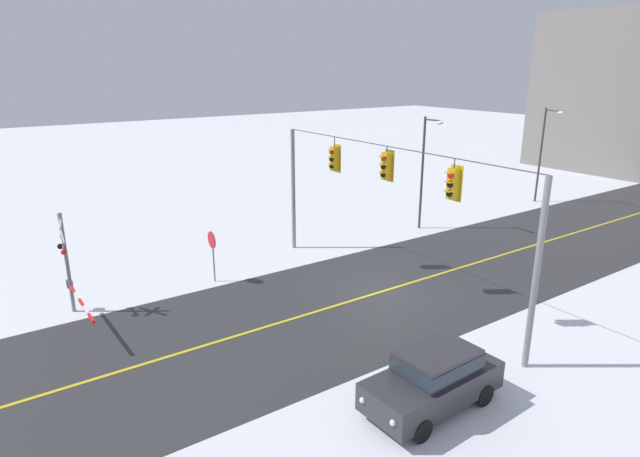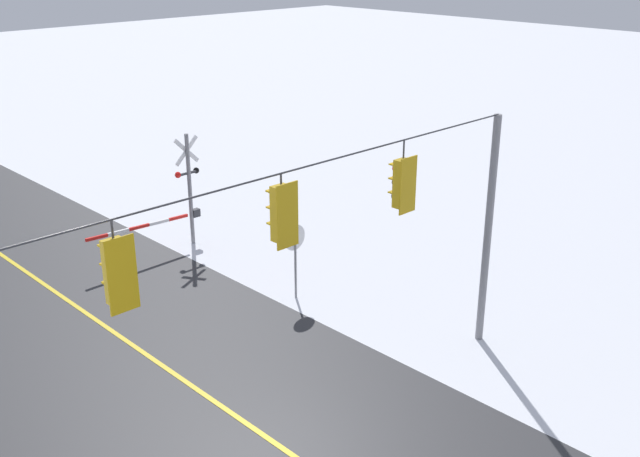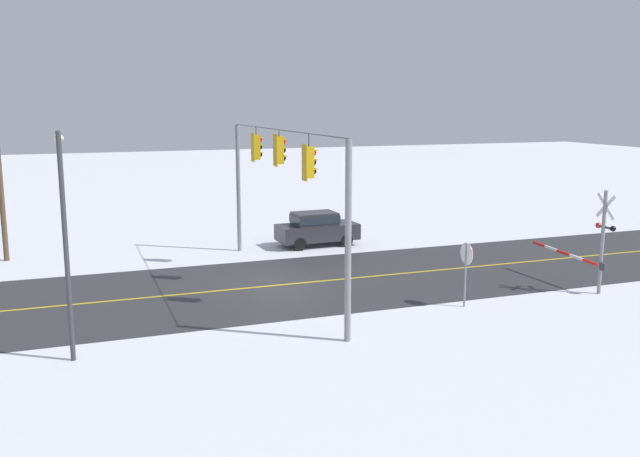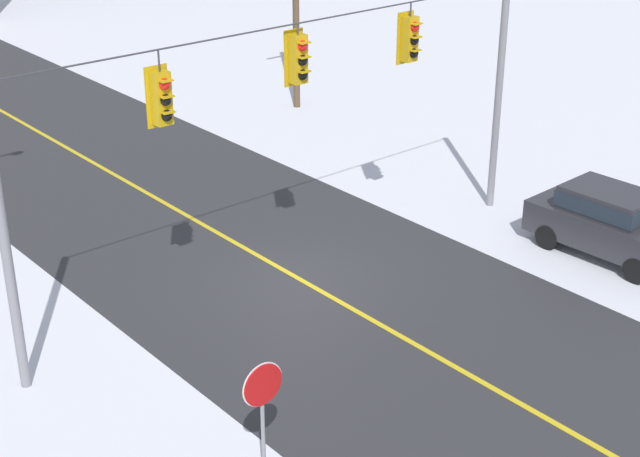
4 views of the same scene
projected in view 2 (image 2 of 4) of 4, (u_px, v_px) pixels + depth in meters
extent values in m
plane|color=white|center=(288.00, 452.00, 15.94)|extent=(160.00, 160.00, 0.00)
cylinder|color=gray|center=(488.00, 233.00, 19.36)|extent=(0.20, 0.20, 6.20)
cylinder|color=#38383D|center=(283.00, 173.00, 13.69)|extent=(14.00, 0.04, 0.04)
cylinder|color=#38383D|center=(404.00, 150.00, 16.01)|extent=(0.04, 0.04, 0.44)
cube|color=#C6990F|center=(402.00, 184.00, 16.28)|extent=(0.34, 0.28, 1.08)
cube|color=#C6990F|center=(408.00, 185.00, 16.18)|extent=(0.52, 0.03, 1.26)
sphere|color=red|center=(398.00, 168.00, 16.27)|extent=(0.24, 0.24, 0.24)
cube|color=#C6990F|center=(395.00, 164.00, 16.28)|extent=(0.26, 0.16, 0.03)
sphere|color=black|center=(397.00, 182.00, 16.38)|extent=(0.24, 0.24, 0.24)
cube|color=#C6990F|center=(395.00, 178.00, 16.40)|extent=(0.26, 0.16, 0.03)
sphere|color=black|center=(397.00, 196.00, 16.50)|extent=(0.24, 0.24, 0.24)
cube|color=#C6990F|center=(394.00, 192.00, 16.52)|extent=(0.26, 0.16, 0.03)
cylinder|color=#38383D|center=(281.00, 180.00, 13.71)|extent=(0.04, 0.04, 0.24)
cube|color=#C6990F|center=(282.00, 214.00, 13.95)|extent=(0.34, 0.28, 1.08)
cube|color=#C6990F|center=(287.00, 216.00, 13.84)|extent=(0.52, 0.03, 1.26)
sphere|color=red|center=(276.00, 195.00, 13.93)|extent=(0.24, 0.24, 0.24)
cube|color=#C6990F|center=(273.00, 190.00, 13.95)|extent=(0.26, 0.16, 0.03)
sphere|color=black|center=(276.00, 212.00, 14.05)|extent=(0.24, 0.24, 0.24)
cube|color=#C6990F|center=(274.00, 207.00, 14.06)|extent=(0.26, 0.16, 0.03)
sphere|color=black|center=(277.00, 228.00, 14.16)|extent=(0.24, 0.24, 0.24)
cube|color=#C6990F|center=(274.00, 222.00, 14.18)|extent=(0.26, 0.16, 0.03)
cylinder|color=#38383D|center=(112.00, 230.00, 11.49)|extent=(0.04, 0.04, 0.34)
cube|color=#C6990F|center=(117.00, 272.00, 11.75)|extent=(0.34, 0.28, 1.08)
cube|color=#C6990F|center=(122.00, 275.00, 11.64)|extent=(0.52, 0.03, 1.26)
sphere|color=red|center=(110.00, 251.00, 11.73)|extent=(0.24, 0.24, 0.24)
cube|color=#C6990F|center=(107.00, 244.00, 11.75)|extent=(0.26, 0.16, 0.03)
sphere|color=black|center=(112.00, 269.00, 11.85)|extent=(0.24, 0.24, 0.24)
cube|color=#C6990F|center=(109.00, 263.00, 11.86)|extent=(0.26, 0.16, 0.03)
sphere|color=black|center=(114.00, 288.00, 11.96)|extent=(0.24, 0.24, 0.24)
cube|color=#C6990F|center=(111.00, 281.00, 11.98)|extent=(0.26, 0.16, 0.03)
cylinder|color=gray|center=(295.00, 263.00, 22.40)|extent=(0.07, 0.07, 2.30)
cylinder|color=#B71414|center=(294.00, 237.00, 22.14)|extent=(0.76, 0.03, 0.76)
cylinder|color=white|center=(295.00, 238.00, 22.13)|extent=(0.80, 0.02, 0.80)
cylinder|color=gray|center=(190.00, 190.00, 26.16)|extent=(0.14, 0.14, 4.00)
cube|color=white|center=(186.00, 151.00, 25.69)|extent=(0.98, 0.04, 0.98)
cube|color=white|center=(186.00, 151.00, 25.69)|extent=(0.98, 0.04, 0.98)
cube|color=#38383D|center=(188.00, 173.00, 25.97)|extent=(0.80, 0.06, 0.08)
sphere|color=black|center=(196.00, 171.00, 26.26)|extent=(0.22, 0.22, 0.22)
sphere|color=red|center=(178.00, 175.00, 25.77)|extent=(0.22, 0.22, 0.22)
cube|color=red|center=(178.00, 217.00, 26.11)|extent=(0.78, 0.08, 0.13)
cube|color=white|center=(159.00, 222.00, 25.60)|extent=(0.78, 0.08, 0.13)
cube|color=red|center=(139.00, 227.00, 25.09)|extent=(0.78, 0.08, 0.13)
cube|color=white|center=(118.00, 232.00, 24.58)|extent=(0.78, 0.08, 0.13)
cube|color=red|center=(97.00, 238.00, 24.06)|extent=(0.78, 0.08, 0.13)
cube|color=#38383D|center=(196.00, 213.00, 26.60)|extent=(0.28, 0.20, 0.28)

